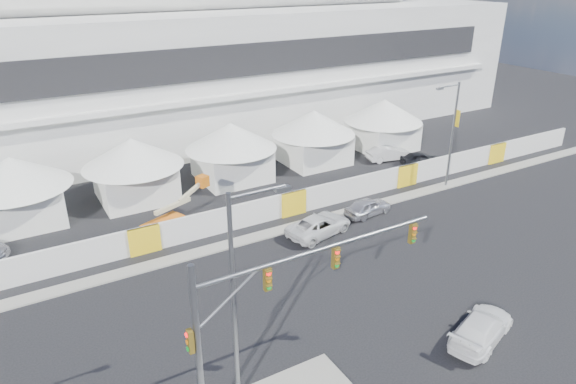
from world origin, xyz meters
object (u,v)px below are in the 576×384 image
traffic_mast (254,322)px  streetlight_median (239,286)px  sedan_silver (368,207)px  pickup_curb (319,225)px  lot_car_a (389,153)px  pickup_near (482,328)px  boom_lift (171,220)px  lot_car_b (420,158)px  streetlight_curb (452,128)px

traffic_mast → streetlight_median: size_ratio=1.19×
sedan_silver → pickup_curb: (-5.19, -0.76, 0.04)m
lot_car_a → traffic_mast: (-26.52, -22.18, 3.99)m
pickup_near → lot_car_a: lot_car_a is taller
lot_car_a → pickup_near: bearing=161.4°
pickup_near → boom_lift: 22.86m
pickup_near → lot_car_a: (14.02, 24.06, 0.02)m
lot_car_a → streetlight_median: bearing=140.1°
sedan_silver → lot_car_a: 13.34m
boom_lift → lot_car_b: bearing=-20.4°
lot_car_a → pickup_curb: bearing=134.8°
lot_car_b → streetlight_curb: bearing=175.9°
streetlight_median → streetlight_curb: bearing=26.6°
traffic_mast → streetlight_curb: size_ratio=1.29×
lot_car_b → traffic_mast: bearing=141.4°
lot_car_a → lot_car_b: bearing=-132.3°
pickup_near → streetlight_curb: size_ratio=0.54×
traffic_mast → boom_lift: bearing=83.3°
streetlight_curb → boom_lift: streetlight_curb is taller
lot_car_a → streetlight_curb: bearing=-169.6°
pickup_near → streetlight_curb: streetlight_curb is taller
pickup_curb → lot_car_a: size_ratio=1.16×
streetlight_median → traffic_mast: bearing=-78.3°
lot_car_b → streetlight_curb: 7.52m
pickup_near → pickup_curb: bearing=-15.5°
lot_car_b → boom_lift: boom_lift is taller
pickup_curb → boom_lift: (-9.34, 6.14, 0.12)m
sedan_silver → lot_car_a: lot_car_a is taller
streetlight_curb → traffic_mast: bearing=-151.6°
pickup_near → boom_lift: boom_lift is taller
pickup_curb → lot_car_a: 17.92m
sedan_silver → pickup_curb: 5.25m
lot_car_a → streetlight_curb: (-0.17, -7.96, 4.75)m
pickup_curb → boom_lift: size_ratio=0.82×
lot_car_a → sedan_silver: bearing=144.3°
sedan_silver → pickup_curb: bearing=92.6°
sedan_silver → streetlight_curb: bearing=-89.3°
streetlight_median → lot_car_a: bearing=38.5°
streetlight_curb → boom_lift: (-24.16, 4.30, -4.65)m
pickup_near → lot_car_a: 27.84m
sedan_silver → pickup_near: bearing=158.6°
pickup_near → traffic_mast: traffic_mast is taller
pickup_curb → traffic_mast: size_ratio=0.44×
pickup_curb → boom_lift: bearing=44.1°
lot_car_a → streetlight_median: 34.54m
sedan_silver → streetlight_median: (-16.90, -12.22, 5.33)m
sedan_silver → lot_car_b: 13.35m
pickup_curb → streetlight_curb: bearing=-95.4°
boom_lift → traffic_mast: bearing=-119.4°
pickup_curb → streetlight_curb: 15.68m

